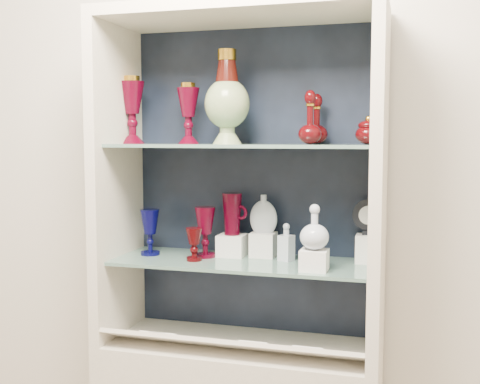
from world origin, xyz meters
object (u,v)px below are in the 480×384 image
(ruby_decanter_a, at_px, (310,114))
(clear_square_bottle, at_px, (286,242))
(ruby_decanter_b, at_px, (317,117))
(lidded_bowl, at_px, (368,130))
(pedestal_lamp_right, at_px, (188,113))
(cobalt_goblet, at_px, (150,232))
(enamel_urn, at_px, (227,97))
(cameo_medallion, at_px, (368,217))
(pedestal_lamp_left, at_px, (132,110))
(flat_flask, at_px, (263,213))
(ruby_goblet_tall, at_px, (205,232))
(ruby_goblet_small, at_px, (194,244))
(clear_round_decanter, at_px, (315,228))
(ruby_pitcher, at_px, (232,214))

(ruby_decanter_a, relative_size, clear_square_bottle, 1.50)
(ruby_decanter_b, distance_m, lidded_bowl, 0.21)
(pedestal_lamp_right, height_order, cobalt_goblet, pedestal_lamp_right)
(enamel_urn, distance_m, cameo_medallion, 0.65)
(cobalt_goblet, relative_size, cameo_medallion, 1.34)
(lidded_bowl, relative_size, clear_square_bottle, 0.72)
(pedestal_lamp_left, relative_size, ruby_decanter_a, 1.24)
(ruby_decanter_a, height_order, flat_flask, ruby_decanter_a)
(ruby_goblet_tall, distance_m, clear_square_bottle, 0.30)
(ruby_goblet_small, bearing_deg, cobalt_goblet, 164.22)
(clear_square_bottle, bearing_deg, pedestal_lamp_right, -179.67)
(clear_round_decanter, bearing_deg, pedestal_lamp_left, 170.22)
(ruby_decanter_a, bearing_deg, cameo_medallion, 29.07)
(flat_flask, xyz_separation_m, cameo_medallion, (0.38, -0.00, 0.00))
(pedestal_lamp_right, xyz_separation_m, ruby_decanter_b, (0.47, 0.06, -0.02))
(cobalt_goblet, bearing_deg, clear_round_decanter, -8.47)
(lidded_bowl, xyz_separation_m, ruby_pitcher, (-0.50, 0.06, -0.31))
(pedestal_lamp_left, bearing_deg, cameo_medallion, 3.35)
(ruby_goblet_tall, xyz_separation_m, clear_round_decanter, (0.42, -0.11, 0.05))
(ruby_decanter_b, bearing_deg, ruby_pitcher, -175.47)
(cobalt_goblet, xyz_separation_m, clear_round_decanter, (0.64, -0.10, 0.06))
(cobalt_goblet, bearing_deg, ruby_decanter_a, -2.51)
(cobalt_goblet, relative_size, clear_round_decanter, 1.19)
(ruby_decanter_a, height_order, lidded_bowl, ruby_decanter_a)
(enamel_urn, height_order, ruby_decanter_b, enamel_urn)
(ruby_goblet_tall, relative_size, cameo_medallion, 1.44)
(enamel_urn, bearing_deg, flat_flask, 38.18)
(enamel_urn, xyz_separation_m, clear_round_decanter, (0.33, -0.09, -0.44))
(pedestal_lamp_right, distance_m, lidded_bowl, 0.66)
(cameo_medallion, bearing_deg, enamel_urn, -174.68)
(pedestal_lamp_right, distance_m, ruby_decanter_a, 0.47)
(ruby_decanter_b, distance_m, ruby_pitcher, 0.47)
(lidded_bowl, bearing_deg, clear_round_decanter, -147.80)
(ruby_decanter_a, xyz_separation_m, ruby_goblet_small, (-0.41, -0.03, -0.46))
(pedestal_lamp_right, height_order, ruby_goblet_small, pedestal_lamp_right)
(ruby_decanter_a, relative_size, cameo_medallion, 1.58)
(ruby_decanter_b, bearing_deg, ruby_goblet_small, -160.84)
(lidded_bowl, xyz_separation_m, clear_round_decanter, (-0.16, -0.10, -0.33))
(lidded_bowl, distance_m, ruby_goblet_tall, 0.70)
(ruby_goblet_small, bearing_deg, pedestal_lamp_right, 120.41)
(ruby_decanter_b, bearing_deg, flat_flask, -178.81)
(pedestal_lamp_right, height_order, flat_flask, pedestal_lamp_right)
(ruby_goblet_small, relative_size, cameo_medallion, 0.92)
(ruby_decanter_b, xyz_separation_m, ruby_goblet_small, (-0.42, -0.14, -0.45))
(clear_square_bottle, xyz_separation_m, cameo_medallion, (0.28, 0.05, 0.10))
(lidded_bowl, relative_size, flat_flask, 0.67)
(enamel_urn, height_order, clear_square_bottle, enamel_urn)
(pedestal_lamp_left, distance_m, lidded_bowl, 0.88)
(ruby_decanter_b, distance_m, ruby_goblet_tall, 0.58)
(ruby_goblet_small, bearing_deg, clear_square_bottle, 15.66)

